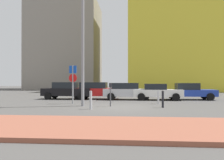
% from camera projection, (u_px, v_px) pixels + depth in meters
% --- Properties ---
extents(ground_plane, '(120.00, 120.00, 0.00)m').
position_uv_depth(ground_plane, '(118.00, 107.00, 14.06)').
color(ground_plane, '#4C4947').
extents(sidewalk_brick, '(40.00, 3.80, 0.14)m').
position_uv_depth(sidewalk_brick, '(108.00, 127.00, 7.57)').
color(sidewalk_brick, '#93513D').
rests_on(sidewalk_brick, ground).
extents(parked_car_black, '(4.51, 2.00, 1.54)m').
position_uv_depth(parked_car_black, '(67.00, 90.00, 20.38)').
color(parked_car_black, black).
rests_on(parked_car_black, ground).
extents(parked_car_red, '(4.46, 2.04, 1.54)m').
position_uv_depth(parked_car_red, '(96.00, 90.00, 20.50)').
color(parked_car_red, red).
rests_on(parked_car_red, ground).
extents(parked_car_silver, '(4.38, 2.08, 1.48)m').
position_uv_depth(parked_car_silver, '(127.00, 91.00, 19.78)').
color(parked_car_silver, '#B7BABF').
rests_on(parked_car_silver, ground).
extents(parked_car_white, '(4.23, 2.01, 1.41)m').
position_uv_depth(parked_car_white, '(157.00, 92.00, 19.44)').
color(parked_car_white, white).
rests_on(parked_car_white, ground).
extents(parked_car_blue, '(4.28, 1.93, 1.47)m').
position_uv_depth(parked_car_blue, '(189.00, 91.00, 19.69)').
color(parked_car_blue, '#1E389E').
rests_on(parked_car_blue, ground).
extents(parking_sign_post, '(0.60, 0.10, 2.79)m').
position_uv_depth(parking_sign_post, '(73.00, 80.00, 16.18)').
color(parking_sign_post, gray).
rests_on(parking_sign_post, ground).
extents(parking_meter, '(0.18, 0.14, 1.52)m').
position_uv_depth(parking_meter, '(110.00, 91.00, 14.44)').
color(parking_meter, '#4C4C51').
rests_on(parking_meter, ground).
extents(street_lamp, '(0.70, 0.36, 8.63)m').
position_uv_depth(street_lamp, '(83.00, 31.00, 14.69)').
color(street_lamp, gray).
rests_on(street_lamp, ground).
extents(traffic_bollard_near, '(0.13, 0.13, 1.03)m').
position_uv_depth(traffic_bollard_near, '(163.00, 99.00, 13.76)').
color(traffic_bollard_near, black).
rests_on(traffic_bollard_near, ground).
extents(traffic_bollard_mid, '(0.12, 0.12, 0.92)m').
position_uv_depth(traffic_bollard_mid, '(158.00, 98.00, 16.00)').
color(traffic_bollard_mid, '#B7B7BC').
rests_on(traffic_bollard_mid, ground).
extents(traffic_bollard_far, '(0.15, 0.15, 1.07)m').
position_uv_depth(traffic_bollard_far, '(91.00, 100.00, 13.03)').
color(traffic_bollard_far, '#B7B7BC').
rests_on(traffic_bollard_far, ground).
extents(building_colorful_midrise, '(19.42, 16.18, 23.78)m').
position_uv_depth(building_colorful_midrise, '(181.00, 26.00, 41.11)').
color(building_colorful_midrise, gold).
rests_on(building_colorful_midrise, ground).
extents(building_under_construction, '(13.54, 11.76, 17.81)m').
position_uv_depth(building_under_construction, '(66.00, 47.00, 46.76)').
color(building_under_construction, gray).
rests_on(building_under_construction, ground).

